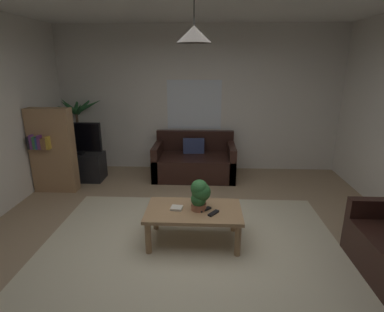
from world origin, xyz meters
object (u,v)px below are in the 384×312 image
potted_plant_on_table (200,194)px  tv_stand (79,166)px  couch_under_window (194,163)px  remote_on_table_0 (213,213)px  remote_on_table_1 (205,209)px  potted_palm_corner (79,135)px  bookshelf_corner (52,150)px  tv (75,138)px  coffee_table (194,214)px  pendant_lamp (194,34)px  book_on_table_0 (177,208)px

potted_plant_on_table → tv_stand: size_ratio=0.42×
couch_under_window → remote_on_table_0: 2.35m
remote_on_table_0 → tv_stand: size_ratio=0.18×
potted_plant_on_table → couch_under_window: bearing=93.9°
remote_on_table_1 → potted_palm_corner: (-2.50, 2.52, 0.28)m
bookshelf_corner → remote_on_table_0: bearing=-30.6°
potted_plant_on_table → tv: tv is taller
bookshelf_corner → coffee_table: bearing=-31.1°
potted_palm_corner → pendant_lamp: (2.36, -2.50, 1.63)m
book_on_table_0 → bookshelf_corner: bearing=146.6°
remote_on_table_0 → remote_on_table_1: (-0.10, 0.09, 0.00)m
remote_on_table_1 → bookshelf_corner: size_ratio=0.11×
tv_stand → pendant_lamp: bearing=-41.7°
potted_palm_corner → pendant_lamp: size_ratio=2.97×
remote_on_table_1 → pendant_lamp: bearing=41.6°
potted_plant_on_table → bookshelf_corner: (-2.46, 1.44, 0.08)m
book_on_table_0 → tv_stand: bearing=135.6°
potted_plant_on_table → tv: size_ratio=0.40×
tv_stand → pendant_lamp: (2.20, -1.96, 2.10)m
potted_plant_on_table → potted_palm_corner: potted_palm_corner is taller
couch_under_window → remote_on_table_0: bearing=-82.4°
remote_on_table_1 → potted_plant_on_table: potted_plant_on_table is taller
tv → potted_palm_corner: size_ratio=0.62×
coffee_table → remote_on_table_0: remote_on_table_0 is taller
book_on_table_0 → remote_on_table_1: bearing=-2.5°
tv_stand → tv: size_ratio=0.96×
tv_stand → remote_on_table_1: bearing=-40.3°
tv → potted_palm_corner: bearing=106.1°
remote_on_table_0 → tv_stand: (-2.43, 2.06, -0.19)m
couch_under_window → book_on_table_0: (-0.12, -2.22, 0.17)m
remote_on_table_0 → tv: 3.20m
tv → potted_palm_corner: (-0.16, 0.56, -0.08)m
couch_under_window → tv_stand: size_ratio=1.67×
remote_on_table_0 → potted_palm_corner: potted_palm_corner is taller
remote_on_table_0 → potted_plant_on_table: 0.27m
remote_on_table_0 → tv_stand: tv_stand is taller
book_on_table_0 → tv: tv is taller
couch_under_window → potted_palm_corner: 2.34m
couch_under_window → remote_on_table_0: (0.31, -2.32, 0.16)m
potted_palm_corner → pendant_lamp: 3.81m
couch_under_window → tv: (-2.12, -0.28, 0.52)m
remote_on_table_0 → pendant_lamp: size_ratio=0.32×
couch_under_window → book_on_table_0: 2.23m
book_on_table_0 → tv_stand: tv_stand is taller
tv → book_on_table_0: bearing=-44.1°
potted_palm_corner → couch_under_window: bearing=-7.0°
remote_on_table_1 → potted_plant_on_table: size_ratio=0.43×
remote_on_table_0 → tv_stand: bearing=-3.7°
tv → potted_palm_corner: 0.59m
tv → pendant_lamp: bearing=-41.4°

